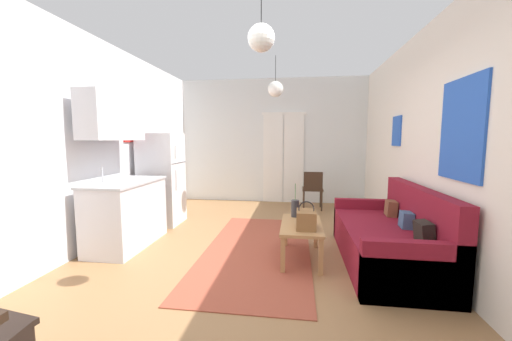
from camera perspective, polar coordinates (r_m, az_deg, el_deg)
ground_plane at (r=3.56m, az=-2.35°, el=-19.00°), size 4.81×7.75×0.10m
wall_back at (r=6.81m, az=3.13°, el=5.64°), size 4.41×0.13×2.83m
wall_right at (r=3.54m, az=34.49°, el=4.35°), size 0.12×7.35×2.83m
wall_left at (r=4.19m, az=-33.02°, el=4.53°), size 0.12×7.35×2.83m
area_rug at (r=4.01m, az=0.34°, el=-15.15°), size 1.35×2.91×0.01m
couch at (r=3.86m, az=24.96°, el=-12.21°), size 0.91×1.90×0.91m
coffee_table at (r=3.66m, az=8.85°, el=-11.17°), size 0.49×0.90×0.44m
bamboo_vase at (r=3.91m, az=7.64°, el=-7.33°), size 0.10×0.10×0.44m
handbag at (r=3.43m, az=9.78°, el=-9.37°), size 0.22×0.28×0.32m
refrigerator at (r=5.29m, az=-17.90°, el=-1.57°), size 0.65×0.62×1.56m
kitchen_counter at (r=4.36m, az=-24.49°, el=-3.46°), size 0.62×1.19×2.06m
accent_chair at (r=6.16m, az=11.01°, el=-3.32°), size 0.42×0.40×0.80m
pendant_lamp_near at (r=2.81m, az=1.02°, el=24.46°), size 0.24×0.24×0.61m
pendant_lamp_far at (r=5.05m, az=3.81°, el=15.58°), size 0.26×0.26×0.67m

